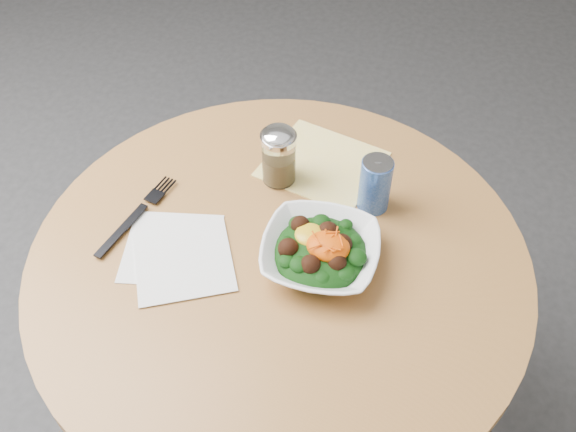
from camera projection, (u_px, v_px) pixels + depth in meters
name	position (u px, v px, depth m)	size (l,w,h in m)	color
ground	(282.00, 431.00, 1.70)	(6.00, 6.00, 0.00)	#2C2C2E
table	(280.00, 315.00, 1.29)	(0.90, 0.90, 0.75)	black
cloth_napkin	(322.00, 164.00, 1.30)	(0.22, 0.20, 0.00)	#DCAF0B
paper_napkins	(178.00, 254.00, 1.15)	(0.25, 0.24, 0.00)	silver
salad_bowl	(320.00, 252.00, 1.12)	(0.22, 0.22, 0.08)	white
fork	(138.00, 213.00, 1.21)	(0.07, 0.23, 0.00)	black
spice_shaker	(279.00, 156.00, 1.23)	(0.07, 0.07, 0.13)	silver
beverage_can	(375.00, 184.00, 1.19)	(0.06, 0.06, 0.11)	#0D3396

